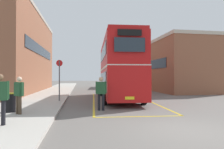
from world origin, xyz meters
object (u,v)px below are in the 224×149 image
single_deck_bus (114,78)px  pedestrian_waiting_near (19,92)px  bus_stop_sign (59,76)px  pedestrian_boarding (101,91)px  litter_bin (10,102)px  pedestrian_waiting_far (0,95)px  double_decker_bus (118,68)px

single_deck_bus → pedestrian_waiting_near: single_deck_bus is taller
bus_stop_sign → pedestrian_boarding: bearing=-54.5°
litter_bin → single_deck_bus: bearing=68.4°
single_deck_bus → bus_stop_sign: bearing=-111.0°
single_deck_bus → bus_stop_sign: 19.46m
pedestrian_waiting_far → litter_bin: pedestrian_waiting_far is taller
double_decker_bus → pedestrian_waiting_near: (-5.76, -6.27, -1.41)m
pedestrian_waiting_far → litter_bin: (-0.56, 2.71, -0.58)m
double_decker_bus → bus_stop_sign: 4.78m
pedestrian_waiting_near → pedestrian_waiting_far: 2.10m
litter_bin → bus_stop_sign: (1.84, 4.16, 1.25)m
litter_bin → bus_stop_sign: bus_stop_sign is taller
litter_bin → pedestrian_waiting_near: bearing=-46.8°
single_deck_bus → pedestrian_boarding: size_ratio=4.75×
pedestrian_waiting_far → double_decker_bus: bearing=55.4°
pedestrian_waiting_far → pedestrian_boarding: bearing=40.6°
double_decker_bus → pedestrian_waiting_far: bearing=-124.6°
pedestrian_waiting_near → litter_bin: pedestrian_waiting_near is taller
pedestrian_boarding → single_deck_bus: bearing=78.5°
single_deck_bus → pedestrian_waiting_far: (-8.26, -25.03, -0.46)m
pedestrian_waiting_far → litter_bin: size_ratio=1.97×
pedestrian_boarding → litter_bin: (-4.40, -0.58, -0.47)m
pedestrian_boarding → litter_bin: pedestrian_boarding is taller
pedestrian_waiting_far → litter_bin: bearing=101.6°
litter_bin → pedestrian_boarding: bearing=7.5°
pedestrian_boarding → pedestrian_waiting_near: bearing=-162.8°
litter_bin → double_decker_bus: bearing=41.8°
double_decker_bus → bus_stop_sign: bearing=-161.5°
double_decker_bus → litter_bin: (-6.33, -5.66, -1.92)m
double_decker_bus → pedestrian_boarding: size_ratio=5.64×
single_deck_bus → litter_bin: size_ratio=9.51×
pedestrian_waiting_near → bus_stop_sign: bus_stop_sign is taller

